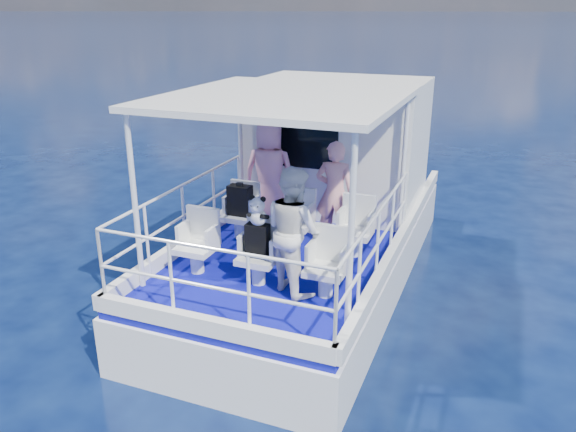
% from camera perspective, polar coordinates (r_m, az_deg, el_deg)
% --- Properties ---
extents(ground, '(2000.00, 2000.00, 0.00)m').
position_cam_1_polar(ground, '(8.60, 0.19, -9.05)').
color(ground, black).
rests_on(ground, ground).
extents(hull, '(3.00, 7.00, 1.60)m').
position_cam_1_polar(hull, '(9.43, 2.43, -6.27)').
color(hull, white).
rests_on(hull, ground).
extents(deck, '(2.90, 6.90, 0.10)m').
position_cam_1_polar(deck, '(9.08, 2.51, -1.47)').
color(deck, '#090983').
rests_on(deck, hull).
extents(cabin, '(2.85, 2.00, 2.20)m').
position_cam_1_polar(cabin, '(9.92, 5.11, 7.33)').
color(cabin, white).
rests_on(cabin, deck).
extents(canopy, '(3.00, 3.20, 0.08)m').
position_cam_1_polar(canopy, '(7.38, -0.36, 11.94)').
color(canopy, white).
rests_on(canopy, cabin).
extents(canopy_posts, '(2.77, 2.97, 2.20)m').
position_cam_1_polar(canopy_posts, '(7.59, -0.48, 3.34)').
color(canopy_posts, white).
rests_on(canopy_posts, deck).
extents(railings, '(2.84, 3.59, 1.00)m').
position_cam_1_polar(railings, '(7.51, -1.40, -1.72)').
color(railings, white).
rests_on(railings, deck).
extents(seat_port_fwd, '(0.48, 0.46, 0.38)m').
position_cam_1_polar(seat_port_fwd, '(8.63, -4.88, -1.00)').
color(seat_port_fwd, white).
rests_on(seat_port_fwd, deck).
extents(seat_center_fwd, '(0.48, 0.46, 0.38)m').
position_cam_1_polar(seat_center_fwd, '(8.29, 0.71, -1.84)').
color(seat_center_fwd, white).
rests_on(seat_center_fwd, deck).
extents(seat_stbd_fwd, '(0.48, 0.46, 0.38)m').
position_cam_1_polar(seat_stbd_fwd, '(8.04, 6.72, -2.71)').
color(seat_stbd_fwd, white).
rests_on(seat_stbd_fwd, deck).
extents(seat_port_aft, '(0.48, 0.46, 0.38)m').
position_cam_1_polar(seat_port_aft, '(7.58, -9.24, -4.31)').
color(seat_port_aft, white).
rests_on(seat_port_aft, deck).
extents(seat_center_aft, '(0.48, 0.46, 0.38)m').
position_cam_1_polar(seat_center_aft, '(7.19, -3.02, -5.46)').
color(seat_center_aft, white).
rests_on(seat_center_aft, deck).
extents(seat_stbd_aft, '(0.48, 0.46, 0.38)m').
position_cam_1_polar(seat_stbd_aft, '(6.90, 3.85, -6.66)').
color(seat_stbd_aft, white).
rests_on(seat_stbd_aft, deck).
extents(passenger_port_fwd, '(0.70, 0.54, 1.72)m').
position_cam_1_polar(passenger_port_fwd, '(8.93, -1.90, 4.34)').
color(passenger_port_fwd, pink).
rests_on(passenger_port_fwd, deck).
extents(passenger_stbd_fwd, '(0.60, 0.42, 1.56)m').
position_cam_1_polar(passenger_stbd_fwd, '(8.25, 4.76, 2.33)').
color(passenger_stbd_fwd, pink).
rests_on(passenger_stbd_fwd, deck).
extents(passenger_stbd_aft, '(0.98, 0.94, 1.59)m').
position_cam_1_polar(passenger_stbd_aft, '(6.80, 0.55, -1.45)').
color(passenger_stbd_aft, white).
rests_on(passenger_stbd_aft, deck).
extents(backpack_port, '(0.35, 0.20, 0.46)m').
position_cam_1_polar(backpack_port, '(8.46, -4.90, 1.60)').
color(backpack_port, black).
rests_on(backpack_port, seat_port_fwd).
extents(backpack_center, '(0.29, 0.16, 0.43)m').
position_cam_1_polar(backpack_center, '(7.02, -3.11, -2.49)').
color(backpack_center, black).
rests_on(backpack_center, seat_center_aft).
extents(compact_camera, '(0.09, 0.06, 0.06)m').
position_cam_1_polar(compact_camera, '(8.37, -4.95, 3.23)').
color(compact_camera, black).
rests_on(compact_camera, backpack_port).
extents(panda, '(0.24, 0.20, 0.37)m').
position_cam_1_polar(panda, '(6.86, -3.07, 0.54)').
color(panda, silver).
rests_on(panda, backpack_center).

